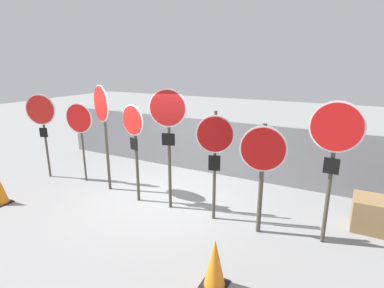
# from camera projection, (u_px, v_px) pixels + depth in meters

# --- Properties ---
(ground_plane) EXTENTS (40.00, 40.00, 0.00)m
(ground_plane) POSITION_uv_depth(u_px,v_px,m) (159.00, 199.00, 7.03)
(ground_plane) COLOR gray
(fence_back) EXTENTS (9.87, 0.12, 1.55)m
(fence_back) POSITION_uv_depth(u_px,v_px,m) (200.00, 145.00, 8.69)
(fence_back) COLOR slate
(fence_back) RESTS_ON ground
(stop_sign_0) EXTENTS (0.76, 0.33, 2.30)m
(stop_sign_0) POSITION_uv_depth(u_px,v_px,m) (41.00, 116.00, 7.92)
(stop_sign_0) COLOR #474238
(stop_sign_0) RESTS_ON ground
(stop_sign_1) EXTENTS (0.77, 0.16, 2.11)m
(stop_sign_1) POSITION_uv_depth(u_px,v_px,m) (79.00, 123.00, 7.67)
(stop_sign_1) COLOR #474238
(stop_sign_1) RESTS_ON ground
(stop_sign_2) EXTENTS (0.79, 0.41, 2.60)m
(stop_sign_2) POSITION_uv_depth(u_px,v_px,m) (102.00, 114.00, 7.05)
(stop_sign_2) COLOR #474238
(stop_sign_2) RESTS_ON ground
(stop_sign_3) EXTENTS (0.67, 0.20, 2.24)m
(stop_sign_3) POSITION_uv_depth(u_px,v_px,m) (134.00, 132.00, 6.50)
(stop_sign_3) COLOR #474238
(stop_sign_3) RESTS_ON ground
(stop_sign_4) EXTENTS (0.76, 0.26, 2.61)m
(stop_sign_4) POSITION_uv_depth(u_px,v_px,m) (168.00, 123.00, 6.09)
(stop_sign_4) COLOR #474238
(stop_sign_4) RESTS_ON ground
(stop_sign_5) EXTENTS (0.71, 0.26, 2.23)m
(stop_sign_5) POSITION_uv_depth(u_px,v_px,m) (215.00, 145.00, 5.70)
(stop_sign_5) COLOR #474238
(stop_sign_5) RESTS_ON ground
(stop_sign_6) EXTENTS (0.81, 0.20, 2.08)m
(stop_sign_6) POSITION_uv_depth(u_px,v_px,m) (262.00, 159.00, 5.25)
(stop_sign_6) COLOR #474238
(stop_sign_6) RESTS_ON ground
(stop_sign_7) EXTENTS (0.84, 0.15, 2.53)m
(stop_sign_7) POSITION_uv_depth(u_px,v_px,m) (334.00, 143.00, 4.83)
(stop_sign_7) COLOR #474238
(stop_sign_7) RESTS_ON ground
(traffic_cone_0) EXTENTS (0.37, 0.37, 0.75)m
(traffic_cone_0) POSITION_uv_depth(u_px,v_px,m) (215.00, 263.00, 4.21)
(traffic_cone_0) COLOR black
(traffic_cone_0) RESTS_ON ground
(storage_crate) EXTENTS (0.81, 0.67, 0.62)m
(storage_crate) POSITION_uv_depth(u_px,v_px,m) (376.00, 215.00, 5.67)
(storage_crate) COLOR olive
(storage_crate) RESTS_ON ground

